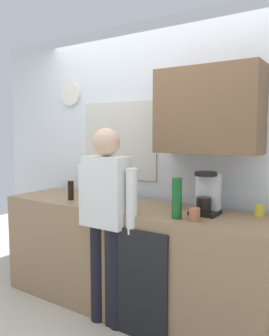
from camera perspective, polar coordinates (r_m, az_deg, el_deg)
ground_plane at (r=3.10m, az=-4.49°, el=-24.42°), size 8.00×8.00×0.00m
kitchen_counter at (r=3.11m, az=-1.04°, el=-14.67°), size 2.47×0.64×0.94m
dishwasher_panel at (r=2.73m, az=0.04°, el=-18.81°), size 0.56×0.02×0.84m
back_wall_assembly at (r=3.22m, az=4.16°, el=2.42°), size 4.07×0.42×2.60m
coffee_maker at (r=2.70m, az=11.96°, el=-4.45°), size 0.20×0.20×0.33m
bottle_green_wine at (r=2.51m, az=7.08°, el=-5.04°), size 0.07×0.07×0.30m
bottle_dark_sauce at (r=3.25m, az=-10.59°, el=-3.69°), size 0.06×0.06×0.18m
bottle_amber_beer at (r=2.88m, az=7.11°, el=-4.36°), size 0.06×0.06×0.23m
cup_yellow_cup at (r=2.76m, az=20.15°, el=-6.65°), size 0.07×0.07×0.09m
cup_white_mug at (r=3.49m, az=-6.51°, el=-3.66°), size 0.08×0.08×0.10m
cup_terracotta_mug at (r=2.49m, az=9.99°, el=-7.64°), size 0.08×0.08×0.09m
mixing_bowl at (r=3.17m, az=-2.76°, el=-4.74°), size 0.22×0.22×0.08m
dish_soap at (r=2.86m, az=11.08°, el=-5.23°), size 0.06×0.06×0.18m
person_at_sink at (r=2.74m, az=-4.65°, el=-7.06°), size 0.57×0.22×1.60m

